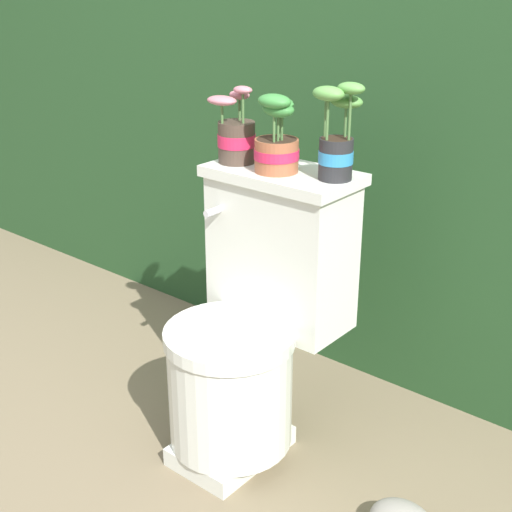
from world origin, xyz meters
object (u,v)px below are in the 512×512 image
(toilet, at_px, (253,326))
(potted_plant_middle, at_px, (337,137))
(potted_plant_left, at_px, (236,135))
(potted_plant_midleft, at_px, (277,141))

(toilet, relative_size, potted_plant_middle, 3.21)
(potted_plant_middle, bearing_deg, potted_plant_left, -173.18)
(potted_plant_left, bearing_deg, toilet, -34.58)
(toilet, xyz_separation_m, potted_plant_left, (-0.14, 0.10, 0.50))
(potted_plant_midleft, bearing_deg, toilet, -91.38)
(toilet, distance_m, potted_plant_left, 0.53)
(potted_plant_left, xyz_separation_m, potted_plant_middle, (0.30, 0.04, 0.03))
(potted_plant_left, distance_m, potted_plant_midleft, 0.15)
(potted_plant_left, relative_size, potted_plant_midleft, 1.01)
(toilet, bearing_deg, potted_plant_middle, 40.64)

